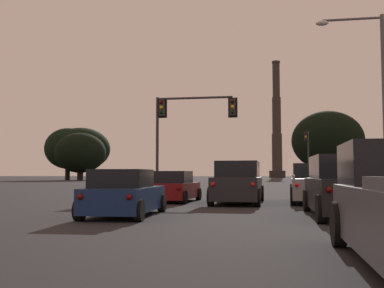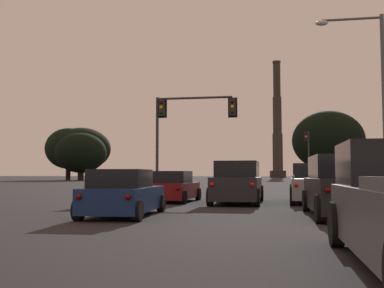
{
  "view_description": "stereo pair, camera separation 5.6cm",
  "coord_description": "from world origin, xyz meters",
  "px_view_note": "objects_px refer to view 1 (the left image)",
  "views": [
    {
      "loc": [
        1.01,
        -0.67,
        1.29
      ],
      "look_at": [
        -4.32,
        31.25,
        3.48
      ],
      "focal_mm": 42.0,
      "sensor_mm": 36.0,
      "label": 1
    },
    {
      "loc": [
        1.07,
        -0.66,
        1.29
      ],
      "look_at": [
        -4.32,
        31.25,
        3.48
      ],
      "focal_mm": 42.0,
      "sensor_mm": 36.0,
      "label": 2
    }
  ],
  "objects_px": {
    "pickup_truck_right_lane_front": "(314,185)",
    "traffic_light_overhead_left": "(183,120)",
    "street_lamp": "(373,87)",
    "suv_center_lane_front": "(238,183)",
    "traffic_light_far_right": "(307,150)",
    "suv_right_lane_second": "(344,187)",
    "hatchback_left_lane_second": "(124,194)",
    "smokestack": "(277,132)",
    "hatchback_left_lane_front": "(174,188)"
  },
  "relations": [
    {
      "from": "hatchback_left_lane_front",
      "to": "suv_center_lane_front",
      "type": "height_order",
      "value": "suv_center_lane_front"
    },
    {
      "from": "street_lamp",
      "to": "suv_center_lane_front",
      "type": "bearing_deg",
      "value": -156.81
    },
    {
      "from": "hatchback_left_lane_front",
      "to": "smokestack",
      "type": "xyz_separation_m",
      "value": [
        8.11,
        149.83,
        16.66
      ]
    },
    {
      "from": "traffic_light_far_right",
      "to": "hatchback_left_lane_second",
      "type": "bearing_deg",
      "value": -102.31
    },
    {
      "from": "suv_center_lane_front",
      "to": "traffic_light_far_right",
      "type": "distance_m",
      "value": 36.04
    },
    {
      "from": "hatchback_left_lane_front",
      "to": "suv_center_lane_front",
      "type": "xyz_separation_m",
      "value": [
        3.05,
        -0.63,
        0.23
      ]
    },
    {
      "from": "street_lamp",
      "to": "hatchback_left_lane_front",
      "type": "bearing_deg",
      "value": -167.38
    },
    {
      "from": "pickup_truck_right_lane_front",
      "to": "hatchback_left_lane_front",
      "type": "relative_size",
      "value": 1.34
    },
    {
      "from": "hatchback_left_lane_second",
      "to": "hatchback_left_lane_front",
      "type": "relative_size",
      "value": 1.0
    },
    {
      "from": "suv_right_lane_second",
      "to": "traffic_light_far_right",
      "type": "height_order",
      "value": "traffic_light_far_right"
    },
    {
      "from": "suv_right_lane_second",
      "to": "traffic_light_overhead_left",
      "type": "bearing_deg",
      "value": 118.93
    },
    {
      "from": "suv_center_lane_front",
      "to": "smokestack",
      "type": "relative_size",
      "value": 0.11
    },
    {
      "from": "traffic_light_overhead_left",
      "to": "traffic_light_far_right",
      "type": "bearing_deg",
      "value": 70.36
    },
    {
      "from": "traffic_light_far_right",
      "to": "suv_right_lane_second",
      "type": "bearing_deg",
      "value": -93.47
    },
    {
      "from": "traffic_light_overhead_left",
      "to": "street_lamp",
      "type": "xyz_separation_m",
      "value": [
        10.32,
        -4.7,
        0.85
      ]
    },
    {
      "from": "suv_right_lane_second",
      "to": "suv_center_lane_front",
      "type": "distance_m",
      "value": 6.81
    },
    {
      "from": "traffic_light_overhead_left",
      "to": "smokestack",
      "type": "xyz_separation_m",
      "value": [
        8.95,
        143.0,
        12.62
      ]
    },
    {
      "from": "suv_center_lane_front",
      "to": "traffic_light_far_right",
      "type": "xyz_separation_m",
      "value": [
        6.07,
        35.36,
        3.34
      ]
    },
    {
      "from": "street_lamp",
      "to": "suv_right_lane_second",
      "type": "bearing_deg",
      "value": -108.49
    },
    {
      "from": "street_lamp",
      "to": "traffic_light_far_right",
      "type": "bearing_deg",
      "value": 90.64
    },
    {
      "from": "pickup_truck_right_lane_front",
      "to": "smokestack",
      "type": "distance_m",
      "value": 149.92
    },
    {
      "from": "hatchback_left_lane_second",
      "to": "traffic_light_far_right",
      "type": "xyz_separation_m",
      "value": [
        9.16,
        41.99,
        3.57
      ]
    },
    {
      "from": "hatchback_left_lane_second",
      "to": "suv_center_lane_front",
      "type": "distance_m",
      "value": 7.31
    },
    {
      "from": "suv_right_lane_second",
      "to": "hatchback_left_lane_second",
      "type": "bearing_deg",
      "value": -173.32
    },
    {
      "from": "hatchback_left_lane_second",
      "to": "smokestack",
      "type": "bearing_deg",
      "value": 84.87
    },
    {
      "from": "smokestack",
      "to": "hatchback_left_lane_front",
      "type": "bearing_deg",
      "value": -93.1
    },
    {
      "from": "hatchback_left_lane_front",
      "to": "suv_right_lane_second",
      "type": "xyz_separation_m",
      "value": [
        6.62,
        -6.43,
        0.23
      ]
    },
    {
      "from": "suv_center_lane_front",
      "to": "street_lamp",
      "type": "relative_size",
      "value": 0.54
    },
    {
      "from": "hatchback_left_lane_second",
      "to": "suv_right_lane_second",
      "type": "height_order",
      "value": "suv_right_lane_second"
    },
    {
      "from": "suv_center_lane_front",
      "to": "street_lamp",
      "type": "distance_m",
      "value": 8.41
    },
    {
      "from": "street_lamp",
      "to": "pickup_truck_right_lane_front",
      "type": "bearing_deg",
      "value": -156.84
    },
    {
      "from": "pickup_truck_right_lane_front",
      "to": "traffic_light_overhead_left",
      "type": "xyz_separation_m",
      "value": [
        -7.29,
        5.99,
        3.9
      ]
    },
    {
      "from": "suv_center_lane_front",
      "to": "hatchback_left_lane_front",
      "type": "bearing_deg",
      "value": 169.71
    },
    {
      "from": "hatchback_left_lane_front",
      "to": "traffic_light_far_right",
      "type": "xyz_separation_m",
      "value": [
        9.12,
        34.73,
        3.57
      ]
    },
    {
      "from": "hatchback_left_lane_front",
      "to": "suv_right_lane_second",
      "type": "relative_size",
      "value": 0.85
    },
    {
      "from": "hatchback_left_lane_second",
      "to": "suv_right_lane_second",
      "type": "relative_size",
      "value": 0.85
    },
    {
      "from": "smokestack",
      "to": "street_lamp",
      "type": "bearing_deg",
      "value": -89.47
    },
    {
      "from": "pickup_truck_right_lane_front",
      "to": "suv_right_lane_second",
      "type": "relative_size",
      "value": 1.14
    },
    {
      "from": "traffic_light_far_right",
      "to": "smokestack",
      "type": "distance_m",
      "value": 115.84
    },
    {
      "from": "hatchback_left_lane_second",
      "to": "traffic_light_overhead_left",
      "type": "relative_size",
      "value": 0.68
    },
    {
      "from": "suv_right_lane_second",
      "to": "hatchback_left_lane_front",
      "type": "bearing_deg",
      "value": 135.41
    },
    {
      "from": "hatchback_left_lane_second",
      "to": "hatchback_left_lane_front",
      "type": "bearing_deg",
      "value": 87.53
    },
    {
      "from": "pickup_truck_right_lane_front",
      "to": "suv_right_lane_second",
      "type": "xyz_separation_m",
      "value": [
        0.17,
        -7.26,
        0.09
      ]
    },
    {
      "from": "hatchback_left_lane_front",
      "to": "suv_right_lane_second",
      "type": "distance_m",
      "value": 9.23
    },
    {
      "from": "hatchback_left_lane_front",
      "to": "smokestack",
      "type": "height_order",
      "value": "smokestack"
    },
    {
      "from": "pickup_truck_right_lane_front",
      "to": "traffic_light_overhead_left",
      "type": "bearing_deg",
      "value": 143.32
    },
    {
      "from": "suv_center_lane_front",
      "to": "smokestack",
      "type": "xyz_separation_m",
      "value": [
        5.07,
        150.46,
        16.43
      ]
    },
    {
      "from": "pickup_truck_right_lane_front",
      "to": "traffic_light_far_right",
      "type": "height_order",
      "value": "traffic_light_far_right"
    },
    {
      "from": "hatchback_left_lane_front",
      "to": "suv_center_lane_front",
      "type": "bearing_deg",
      "value": -9.29
    },
    {
      "from": "smokestack",
      "to": "pickup_truck_right_lane_front",
      "type": "bearing_deg",
      "value": -90.64
    }
  ]
}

